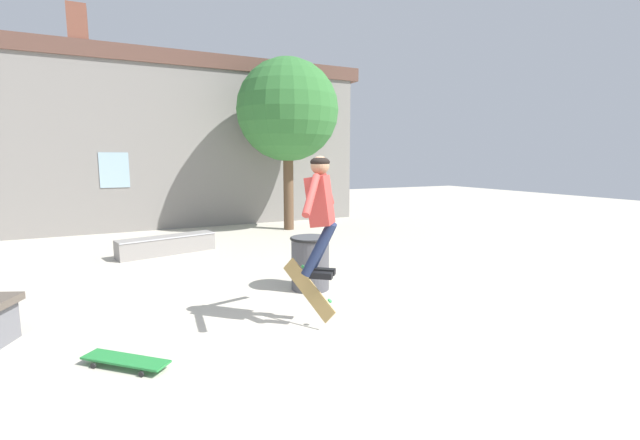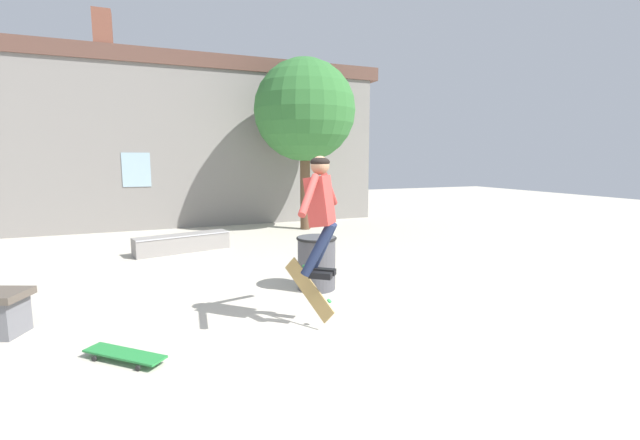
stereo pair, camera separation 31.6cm
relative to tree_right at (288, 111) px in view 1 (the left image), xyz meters
The scene contains 8 objects.
ground_plane 8.27m from the tree_right, 107.99° to the right, with size 40.00×40.00×0.00m, color beige.
building_backdrop 2.98m from the tree_right, 145.08° to the left, with size 10.75×0.52×5.63m.
tree_right is the anchor object (origin of this frame).
skate_ledge 4.86m from the tree_right, 152.61° to the right, with size 1.97×0.87×0.37m.
trash_bin 6.14m from the tree_right, 108.74° to the right, with size 0.60×0.60×0.79m.
skater 7.12m from the tree_right, 109.06° to the right, with size 0.88×1.05×1.37m.
skateboard_flipping 7.38m from the tree_right, 110.09° to the right, with size 0.38×0.72×0.66m.
skateboard_resting 8.51m from the tree_right, 123.16° to the right, with size 0.77×0.74×0.08m.
Camera 1 is at (-2.01, -3.55, 1.93)m, focal length 24.00 mm.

